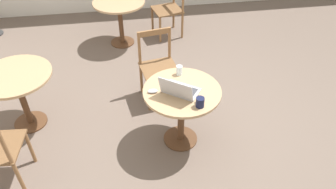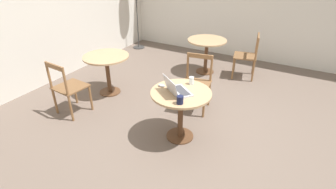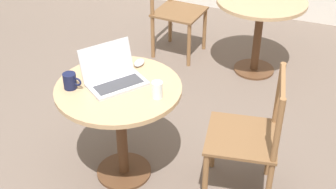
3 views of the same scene
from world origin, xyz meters
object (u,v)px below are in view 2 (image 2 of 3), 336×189
Objects in this scene: cafe_table_mid at (207,46)px; chair_near_right at (196,83)px; cafe_table_far at (107,63)px; mug at (180,100)px; chair_far_left at (68,88)px; chair_mid_front at (247,56)px; mouse at (162,85)px; cafe_table_near at (181,101)px; laptop at (177,90)px; drinking_glass at (192,80)px.

cafe_table_mid is 1.48m from chair_near_right.
mug is (-0.79, -1.82, 0.19)m from cafe_table_far.
chair_near_right is at bearing -56.19° from chair_far_left.
chair_mid_front is 8.78× the size of mouse.
cafe_table_near is at bearing -92.00° from mouse.
mug is (-0.26, -0.12, 0.19)m from cafe_table_near.
mug is at bearing -144.52° from laptop.
cafe_table_mid is 1.00× the size of cafe_table_far.
cafe_table_mid is at bearing 15.84° from drinking_glass.
cafe_table_near is 0.89× the size of chair_mid_front.
cafe_table_mid is 2.06m from cafe_table_far.
cafe_table_far is 1.79× the size of laptop.
chair_mid_front is at bearing -6.95° from laptop.
laptop reaches higher than cafe_table_near.
mouse reaches higher than cafe_table_far.
chair_far_left is (-0.82, 0.07, -0.12)m from cafe_table_far.
chair_mid_front reaches higher than mouse.
chair_near_right reaches higher than cafe_table_mid.
chair_far_left is 1.54m from mouse.
laptop is at bearing -173.50° from chair_near_right.
chair_near_right is at bearing 15.75° from drinking_glass.
laptop reaches higher than chair_near_right.
mouse reaches higher than cafe_table_near.
laptop reaches higher than chair_mid_front.
cafe_table_mid is (2.23, 0.54, 0.00)m from cafe_table_near.
chair_near_right is at bearing 166.05° from chair_mid_front.
chair_far_left is 7.33× the size of mug.
cafe_table_mid is 2.81m from chair_far_left.
chair_mid_front is at bearing -77.81° from cafe_table_mid.
cafe_table_mid is 2.24m from mouse.
cafe_table_near is at bearing 173.75° from chair_mid_front.
laptop is (-0.86, -0.10, 0.31)m from chair_near_right.
laptop is 3.65× the size of mug.
chair_mid_front is 2.47m from mouse.
cafe_table_far is at bearing 70.86° from laptop.
chair_near_right is at bearing -11.24° from mouse.
mouse is (0.01, 0.29, 0.16)m from cafe_table_near.
cafe_table_far is at bearing -4.87° from chair_far_left.
chair_near_right is at bearing 6.50° from laptop.
mug is (-1.07, -0.25, 0.31)m from chair_near_right.
drinking_glass is (0.53, 0.10, 0.00)m from mug.
laptop reaches higher than mouse.
chair_far_left is 1.78m from laptop.
drinking_glass is at bearing -164.16° from cafe_table_mid.
chair_near_right reaches higher than mug.
cafe_table_near is 1.80m from chair_far_left.
laptop is (-2.28, -0.50, 0.19)m from cafe_table_mid.
chair_far_left reaches higher than cafe_table_far.
mug is at bearing -166.84° from chair_near_right.
chair_far_left reaches higher than drinking_glass.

